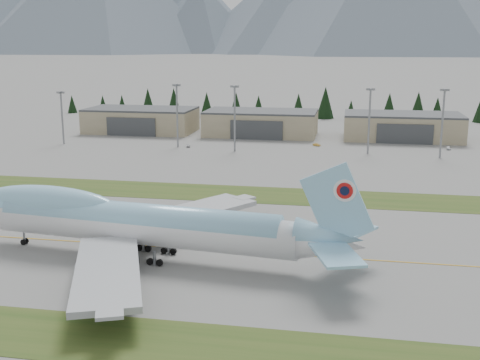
% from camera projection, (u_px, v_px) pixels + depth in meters
% --- Properties ---
extents(ground, '(7000.00, 7000.00, 0.00)m').
position_uv_depth(ground, '(223.00, 251.00, 117.60)').
color(ground, slate).
rests_on(ground, ground).
extents(grass_strip_near, '(400.00, 14.00, 0.08)m').
position_uv_depth(grass_strip_near, '(164.00, 345.00, 81.18)').
color(grass_strip_near, '#304A1A').
rests_on(grass_strip_near, ground).
extents(grass_strip_far, '(400.00, 18.00, 0.08)m').
position_uv_depth(grass_strip_far, '(258.00, 195.00, 160.72)').
color(grass_strip_far, '#304A1A').
rests_on(grass_strip_far, ground).
extents(taxiway_line_main, '(400.00, 0.40, 0.02)m').
position_uv_depth(taxiway_line_main, '(223.00, 251.00, 117.60)').
color(taxiway_line_main, '#C58F17').
rests_on(taxiway_line_main, ground).
extents(boeing_747_freighter, '(78.69, 67.35, 20.67)m').
position_uv_depth(boeing_747_freighter, '(139.00, 223.00, 112.61)').
color(boeing_747_freighter, white).
rests_on(boeing_747_freighter, ground).
extents(hangar_left, '(48.00, 26.60, 10.80)m').
position_uv_depth(hangar_left, '(141.00, 120.00, 272.45)').
color(hangar_left, gray).
rests_on(hangar_left, ground).
extents(hangar_center, '(48.00, 26.60, 10.80)m').
position_uv_depth(hangar_center, '(261.00, 123.00, 262.69)').
color(hangar_center, gray).
rests_on(hangar_center, ground).
extents(hangar_right, '(48.00, 26.60, 10.80)m').
position_uv_depth(hangar_right, '(402.00, 126.00, 252.04)').
color(hangar_right, gray).
rests_on(hangar_right, ground).
extents(floodlight_masts, '(191.92, 9.03, 24.46)m').
position_uv_depth(floodlight_masts, '(303.00, 109.00, 218.77)').
color(floodlight_masts, gray).
rests_on(floodlight_masts, ground).
extents(service_vehicle_a, '(2.23, 3.67, 1.17)m').
position_uv_depth(service_vehicle_a, '(188.00, 147.00, 233.76)').
color(service_vehicle_a, silver).
rests_on(service_vehicle_a, ground).
extents(service_vehicle_b, '(3.26, 2.63, 1.04)m').
position_uv_depth(service_vehicle_b, '(317.00, 146.00, 236.14)').
color(service_vehicle_b, gold).
rests_on(service_vehicle_b, ground).
extents(service_vehicle_c, '(1.91, 3.85, 1.07)m').
position_uv_depth(service_vehicle_c, '(448.00, 150.00, 228.31)').
color(service_vehicle_c, silver).
rests_on(service_vehicle_c, ground).
extents(conifer_belt, '(271.21, 14.56, 16.95)m').
position_uv_depth(conifer_belt, '(314.00, 106.00, 318.26)').
color(conifer_belt, black).
rests_on(conifer_belt, ground).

